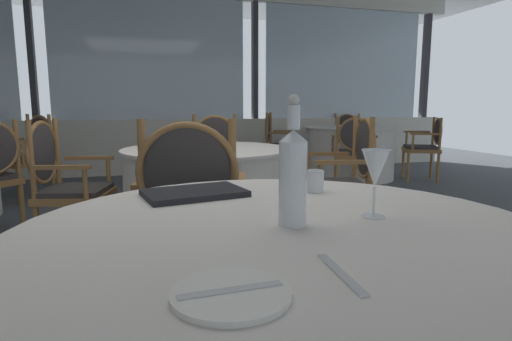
{
  "coord_description": "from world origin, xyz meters",
  "views": [
    {
      "loc": [
        -0.29,
        -2.43,
        1.06
      ],
      "look_at": [
        0.07,
        -1.22,
        0.86
      ],
      "focal_mm": 29.11,
      "sensor_mm": 36.0,
      "label": 1
    }
  ],
  "objects_px": {
    "menu_book": "(194,193)",
    "dining_chair_1_0": "(191,206)",
    "water_bottle": "(293,174)",
    "dining_chair_0_2": "(31,151)",
    "side_plate": "(231,294)",
    "dining_chair_2_2": "(354,148)",
    "dining_chair_2_3": "(427,143)",
    "wine_glass": "(375,170)",
    "water_tumbler": "(314,181)",
    "dining_chair_1_1": "(347,172)",
    "dining_chair_2_0": "(347,136)",
    "dining_chair_2_1": "(276,139)",
    "dining_chair_1_3": "(62,177)",
    "dining_chair_1_2": "(214,156)"
  },
  "relations": [
    {
      "from": "wine_glass",
      "to": "dining_chair_2_1",
      "type": "distance_m",
      "value": 5.19
    },
    {
      "from": "dining_chair_1_0",
      "to": "dining_chair_2_3",
      "type": "xyz_separation_m",
      "value": [
        3.76,
        3.03,
        -0.05
      ]
    },
    {
      "from": "dining_chair_1_0",
      "to": "dining_chair_2_0",
      "type": "relative_size",
      "value": 1.08
    },
    {
      "from": "dining_chair_0_2",
      "to": "dining_chair_1_1",
      "type": "distance_m",
      "value": 3.6
    },
    {
      "from": "side_plate",
      "to": "dining_chair_1_1",
      "type": "relative_size",
      "value": 0.2
    },
    {
      "from": "wine_glass",
      "to": "dining_chair_1_0",
      "type": "distance_m",
      "value": 1.09
    },
    {
      "from": "dining_chair_1_1",
      "to": "dining_chair_2_1",
      "type": "relative_size",
      "value": 1.02
    },
    {
      "from": "side_plate",
      "to": "dining_chair_2_2",
      "type": "bearing_deg",
      "value": 58.1
    },
    {
      "from": "water_bottle",
      "to": "dining_chair_0_2",
      "type": "distance_m",
      "value": 4.48
    },
    {
      "from": "dining_chair_2_0",
      "to": "side_plate",
      "type": "bearing_deg",
      "value": -3.82
    },
    {
      "from": "dining_chair_1_0",
      "to": "dining_chair_1_1",
      "type": "height_order",
      "value": "dining_chair_1_0"
    },
    {
      "from": "dining_chair_2_0",
      "to": "wine_glass",
      "type": "bearing_deg",
      "value": -1.61
    },
    {
      "from": "menu_book",
      "to": "dining_chair_0_2",
      "type": "relative_size",
      "value": 0.34
    },
    {
      "from": "dining_chair_1_0",
      "to": "dining_chair_1_1",
      "type": "distance_m",
      "value": 1.47
    },
    {
      "from": "side_plate",
      "to": "dining_chair_1_0",
      "type": "relative_size",
      "value": 0.2
    },
    {
      "from": "dining_chair_0_2",
      "to": "dining_chair_2_0",
      "type": "bearing_deg",
      "value": 151.27
    },
    {
      "from": "dining_chair_1_1",
      "to": "dining_chair_1_3",
      "type": "distance_m",
      "value": 2.07
    },
    {
      "from": "dining_chair_0_2",
      "to": "dining_chair_2_1",
      "type": "distance_m",
      "value": 3.28
    },
    {
      "from": "wine_glass",
      "to": "water_tumbler",
      "type": "xyz_separation_m",
      "value": [
        -0.01,
        0.36,
        -0.09
      ]
    },
    {
      "from": "dining_chair_1_0",
      "to": "dining_chair_2_0",
      "type": "xyz_separation_m",
      "value": [
        3.27,
        4.49,
        -0.03
      ]
    },
    {
      "from": "side_plate",
      "to": "dining_chair_1_0",
      "type": "bearing_deg",
      "value": 85.36
    },
    {
      "from": "wine_glass",
      "to": "side_plate",
      "type": "bearing_deg",
      "value": -143.36
    },
    {
      "from": "water_bottle",
      "to": "dining_chair_1_3",
      "type": "relative_size",
      "value": 0.34
    },
    {
      "from": "menu_book",
      "to": "dining_chair_2_0",
      "type": "height_order",
      "value": "dining_chair_2_0"
    },
    {
      "from": "water_tumbler",
      "to": "dining_chair_0_2",
      "type": "distance_m",
      "value": 4.22
    },
    {
      "from": "water_tumbler",
      "to": "dining_chair_2_2",
      "type": "xyz_separation_m",
      "value": [
        1.95,
        3.16,
        -0.24
      ]
    },
    {
      "from": "water_bottle",
      "to": "dining_chair_2_0",
      "type": "bearing_deg",
      "value": 60.21
    },
    {
      "from": "side_plate",
      "to": "dining_chair_2_2",
      "type": "distance_m",
      "value": 4.58
    },
    {
      "from": "dining_chair_0_2",
      "to": "dining_chair_2_2",
      "type": "relative_size",
      "value": 1.04
    },
    {
      "from": "water_bottle",
      "to": "dining_chair_1_2",
      "type": "relative_size",
      "value": 0.34
    },
    {
      "from": "dining_chair_1_0",
      "to": "dining_chair_1_3",
      "type": "height_order",
      "value": "dining_chair_1_0"
    },
    {
      "from": "water_bottle",
      "to": "menu_book",
      "type": "height_order",
      "value": "water_bottle"
    },
    {
      "from": "side_plate",
      "to": "menu_book",
      "type": "relative_size",
      "value": 0.6
    },
    {
      "from": "dining_chair_1_0",
      "to": "menu_book",
      "type": "bearing_deg",
      "value": -172.45
    },
    {
      "from": "dining_chair_1_0",
      "to": "dining_chair_1_1",
      "type": "bearing_deg",
      "value": -44.95
    },
    {
      "from": "water_tumbler",
      "to": "dining_chair_2_3",
      "type": "relative_size",
      "value": 0.09
    },
    {
      "from": "dining_chair_0_2",
      "to": "side_plate",
      "type": "bearing_deg",
      "value": 61.5
    },
    {
      "from": "dining_chair_1_3",
      "to": "dining_chair_1_0",
      "type": "bearing_deg",
      "value": -45.02
    },
    {
      "from": "water_tumbler",
      "to": "dining_chair_1_2",
      "type": "distance_m",
      "value": 2.64
    },
    {
      "from": "water_bottle",
      "to": "dining_chair_2_2",
      "type": "xyz_separation_m",
      "value": [
        2.17,
        3.53,
        -0.33
      ]
    },
    {
      "from": "dining_chair_2_0",
      "to": "dining_chair_1_0",
      "type": "bearing_deg",
      "value": -9.79
    },
    {
      "from": "side_plate",
      "to": "dining_chair_1_0",
      "type": "distance_m",
      "value": 1.36
    },
    {
      "from": "dining_chair_2_0",
      "to": "dining_chair_2_3",
      "type": "xyz_separation_m",
      "value": [
        0.49,
        -1.45,
        -0.02
      ]
    },
    {
      "from": "dining_chair_2_3",
      "to": "wine_glass",
      "type": "bearing_deg",
      "value": 76.14
    },
    {
      "from": "dining_chair_2_1",
      "to": "dining_chair_1_2",
      "type": "bearing_deg",
      "value": -97.3
    },
    {
      "from": "dining_chair_1_0",
      "to": "dining_chair_2_2",
      "type": "bearing_deg",
      "value": -28.61
    },
    {
      "from": "menu_book",
      "to": "dining_chair_1_0",
      "type": "height_order",
      "value": "dining_chair_1_0"
    },
    {
      "from": "dining_chair_0_2",
      "to": "dining_chair_1_1",
      "type": "bearing_deg",
      "value": 92.94
    },
    {
      "from": "dining_chair_2_1",
      "to": "dining_chair_2_2",
      "type": "distance_m",
      "value": 1.54
    },
    {
      "from": "dining_chair_1_1",
      "to": "dining_chair_2_1",
      "type": "xyz_separation_m",
      "value": [
        0.55,
        3.23,
        -0.02
      ]
    }
  ]
}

